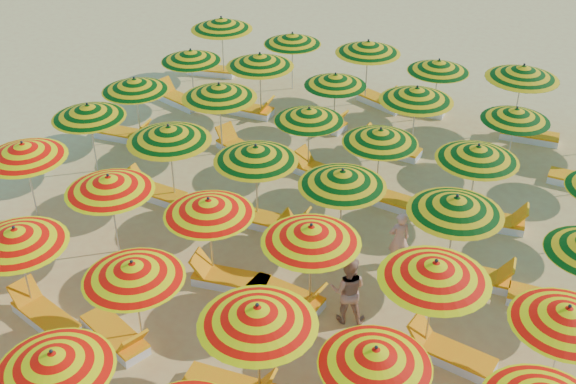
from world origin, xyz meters
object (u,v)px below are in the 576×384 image
object	(u,v)px
umbrella_22	(435,271)
lounger_36	(417,108)
umbrella_38	(335,80)
lounger_22	(551,302)
umbrella_21	(311,234)
umbrella_25	(169,134)
umbrella_8	(53,361)
lounger_26	(392,200)
umbrella_45	(439,66)
umbrella_18	(23,150)
lounger_24	(240,149)
umbrella_40	(516,114)
lounger_37	(528,135)
umbrella_15	(258,315)
lounger_30	(248,110)
umbrella_46	(523,72)
lounger_35	(382,102)
umbrella_23	(567,316)
lounger_19	(276,223)
umbrella_31	(219,91)
umbrella_19	(109,184)
beachgoer_a	(399,239)
umbrella_34	(478,153)
lounger_18	(154,192)
umbrella_32	(309,115)
beachgoer_b	(348,290)
umbrella_44	(368,47)
lounger_21	(474,276)
lounger_27	(491,221)
umbrella_20	(209,207)
umbrella_27	(343,178)
lounger_11	(116,335)
umbrella_14	(133,271)
umbrella_26	(256,153)
umbrella_36	(191,55)
umbrella_13	(16,237)
umbrella_43	(292,39)
lounger_31	(321,122)
umbrella_42	(221,23)
umbrella_37	(260,60)
lounger_29	(179,99)
lounger_34	(210,70)
lounger_23	(124,134)
lounger_20	(313,239)
lounger_16	(287,296)

from	to	relation	value
umbrella_22	lounger_36	bearing A→B (deg)	107.75
umbrella_38	lounger_22	size ratio (longest dim) A/B	1.15
umbrella_21	umbrella_25	bearing A→B (deg)	154.94
umbrella_8	lounger_26	bearing A→B (deg)	74.11
umbrella_45	lounger_26	distance (m)	5.70
umbrella_18	lounger_24	size ratio (longest dim) A/B	1.24
umbrella_40	lounger_37	distance (m)	2.64
umbrella_25	lounger_22	xyz separation A→B (m)	(9.57, -0.10, -1.84)
umbrella_15	lounger_30	world-z (taller)	umbrella_15
umbrella_46	lounger_22	size ratio (longest dim) A/B	1.30
lounger_24	lounger_35	world-z (taller)	same
umbrella_23	lounger_19	world-z (taller)	umbrella_23
umbrella_21	umbrella_31	xyz separation A→B (m)	(-5.06, 5.06, 0.07)
umbrella_19	lounger_26	size ratio (longest dim) A/B	1.22
beachgoer_a	umbrella_34	bearing A→B (deg)	-150.47
lounger_18	umbrella_45	bearing A→B (deg)	-121.60
umbrella_32	beachgoer_b	world-z (taller)	umbrella_32
umbrella_8	lounger_35	xyz separation A→B (m)	(0.49, 15.04, -1.69)
umbrella_44	lounger_21	world-z (taller)	umbrella_44
lounger_27	lounger_37	bearing A→B (deg)	80.86
umbrella_21	umbrella_38	xyz separation A→B (m)	(-2.63, 7.71, -0.17)
umbrella_20	lounger_22	size ratio (longest dim) A/B	1.31
umbrella_27	lounger_11	xyz separation A→B (m)	(-2.86, -4.94, -1.75)
umbrella_14	lounger_36	world-z (taller)	umbrella_14
umbrella_26	umbrella_40	bearing A→B (deg)	45.21
umbrella_36	beachgoer_a	size ratio (longest dim) A/B	1.75
umbrella_13	umbrella_14	xyz separation A→B (m)	(2.71, 0.18, -0.07)
umbrella_8	umbrella_43	bearing A→B (deg)	100.55
umbrella_22	lounger_18	xyz separation A→B (m)	(-8.10, 2.38, -1.84)
umbrella_40	umbrella_8	bearing A→B (deg)	-111.81
umbrella_38	lounger_18	world-z (taller)	umbrella_38
umbrella_21	umbrella_22	distance (m)	2.60
umbrella_23	umbrella_26	world-z (taller)	umbrella_26
umbrella_43	umbrella_25	bearing A→B (deg)	-88.04
lounger_21	lounger_37	xyz separation A→B (m)	(-0.09, 7.43, 0.00)
umbrella_26	beachgoer_a	bearing A→B (deg)	-2.84
umbrella_44	lounger_31	world-z (taller)	umbrella_44
umbrella_40	lounger_18	distance (m)	9.95
umbrella_13	umbrella_42	size ratio (longest dim) A/B	0.81
umbrella_27	umbrella_37	bearing A→B (deg)	132.42
lounger_26	lounger_29	xyz separation A→B (m)	(-8.38, 2.84, 0.00)
lounger_34	umbrella_22	bearing A→B (deg)	125.08
lounger_18	lounger_26	size ratio (longest dim) A/B	0.99
umbrella_42	umbrella_46	bearing A→B (deg)	0.51
umbrella_20	lounger_23	size ratio (longest dim) A/B	1.30
umbrella_25	lounger_36	size ratio (longest dim) A/B	1.32
umbrella_31	lounger_37	distance (m)	9.41
umbrella_13	lounger_20	world-z (taller)	umbrella_13
umbrella_8	lounger_37	distance (m)	15.68
lounger_16	lounger_20	distance (m)	2.18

